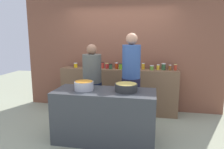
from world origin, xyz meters
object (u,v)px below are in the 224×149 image
Objects in this scene: preserve_jar_12 at (158,67)px; preserve_jar_15 at (175,67)px; preserve_jar_14 at (170,68)px; cooking_pot_left at (84,86)px; preserve_jar_11 at (152,68)px; preserve_jar_0 at (76,65)px; preserve_jar_9 at (138,67)px; cook_in_cap at (131,87)px; preserve_jar_3 at (102,65)px; preserve_jar_6 at (116,66)px; preserve_jar_8 at (127,66)px; preserve_jar_1 at (86,65)px; preserve_jar_2 at (97,66)px; cook_with_tongs at (92,90)px; cooking_pot_center at (126,87)px; preserve_jar_5 at (111,66)px; preserve_jar_10 at (143,66)px; preserve_jar_7 at (121,66)px; preserve_jar_4 at (107,66)px; preserve_jar_13 at (163,67)px.

preserve_jar_15 is at bearing -1.10° from preserve_jar_12.
preserve_jar_14 reaches higher than cooking_pot_left.
preserve_jar_12 is at bearing 50.02° from cooking_pot_left.
preserve_jar_0 is at bearing 178.21° from preserve_jar_11.
preserve_jar_9 is at bearing -163.68° from preserve_jar_12.
cook_in_cap reaches higher than preserve_jar_9.
preserve_jar_3 is at bearing 91.19° from cooking_pot_left.
cooking_pot_left is (-1.11, -1.39, -0.13)m from preserve_jar_11.
preserve_jar_6 is 0.26m from preserve_jar_8.
preserve_jar_8 is 1.06m from preserve_jar_15.
preserve_jar_1 is at bearing -176.29° from preserve_jar_8.
preserve_jar_2 is at bearing 96.43° from cooking_pot_left.
preserve_jar_6 is (0.33, 0.00, -0.00)m from preserve_jar_3.
cook_with_tongs is (-1.65, -0.88, -0.37)m from preserve_jar_15.
preserve_jar_1 reaches higher than preserve_jar_12.
preserve_jar_12 is (1.66, 0.11, -0.01)m from preserve_jar_1.
cooking_pot_center is (0.88, -1.43, -0.13)m from preserve_jar_2.
preserve_jar_15 is (1.32, 0.02, -0.00)m from preserve_jar_6.
preserve_jar_2 is at bearing 135.39° from cook_in_cap.
cooking_pot_center is (0.53, -1.32, -0.14)m from preserve_jar_5.
preserve_jar_10 reaches higher than preserve_jar_15.
preserve_jar_10 is 1.28× the size of preserve_jar_11.
cook_in_cap is (-0.18, -0.90, -0.27)m from preserve_jar_10.
preserve_jar_15 is (1.43, 0.11, 0.01)m from preserve_jar_5.
preserve_jar_8 is (0.15, 0.06, 0.00)m from preserve_jar_7.
cook_in_cap is (0.32, -0.78, -0.26)m from preserve_jar_7.
preserve_jar_6 is 0.09× the size of cook_with_tongs.
preserve_jar_12 is at bearing 1.33° from preserve_jar_3.
preserve_jar_15 is (2.31, 0.03, 0.01)m from preserve_jar_0.
preserve_jar_1 is 0.91× the size of preserve_jar_8.
preserve_jar_2 is at bearing 169.73° from preserve_jar_7.
preserve_jar_4 is at bearing 0.04° from preserve_jar_0.
preserve_jar_9 reaches higher than preserve_jar_2.
cooking_pot_left is at bearing -111.16° from preserve_jar_8.
cooking_pot_left is at bearing -93.19° from preserve_jar_4.
preserve_jar_6 is 0.93× the size of preserve_jar_13.
preserve_jar_4 is at bearing 82.47° from cook_with_tongs.
cooking_pot_left is 0.64m from cook_with_tongs.
cooking_pot_center is (0.74, -1.41, -0.15)m from preserve_jar_3.
cooking_pot_left is at bearing -106.63° from preserve_jar_7.
cook_with_tongs is (0.13, -0.88, -0.35)m from preserve_jar_2.
preserve_jar_15 is (0.71, -0.01, -0.00)m from preserve_jar_10.
preserve_jar_11 is at bearing -3.17° from preserve_jar_3.
cooking_pot_left reaches higher than cooking_pot_center.
preserve_jar_9 reaches higher than cooking_pot_center.
preserve_jar_2 is 1.41m from preserve_jar_12.
preserve_jar_9 is 0.34× the size of cooking_pot_center.
preserve_jar_6 is 1.48m from cooking_pot_center.
preserve_jar_4 is 0.86× the size of preserve_jar_8.
cook_in_cap reaches higher than preserve_jar_12.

